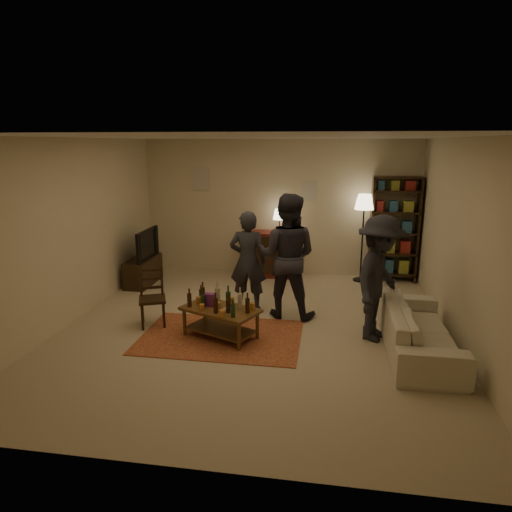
% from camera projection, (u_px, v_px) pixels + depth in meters
% --- Properties ---
extents(floor, '(6.00, 6.00, 0.00)m').
position_uv_depth(floor, '(255.00, 328.00, 6.64)').
color(floor, '#C6B793').
rests_on(floor, ground).
extents(room_shell, '(6.00, 6.00, 6.00)m').
position_uv_depth(room_shell, '(247.00, 184.00, 9.16)').
color(room_shell, beige).
rests_on(room_shell, ground).
extents(rug, '(2.20, 1.50, 0.01)m').
position_uv_depth(rug, '(221.00, 337.00, 6.33)').
color(rug, maroon).
rests_on(rug, ground).
extents(coffee_table, '(1.18, 0.93, 0.76)m').
position_uv_depth(coffee_table, '(220.00, 311.00, 6.25)').
color(coffee_table, brown).
rests_on(coffee_table, ground).
extents(dining_chair, '(0.49, 0.49, 0.87)m').
position_uv_depth(dining_chair, '(152.00, 295.00, 6.69)').
color(dining_chair, black).
rests_on(dining_chair, ground).
extents(tv_stand, '(0.40, 1.00, 1.06)m').
position_uv_depth(tv_stand, '(143.00, 264.00, 8.65)').
color(tv_stand, black).
rests_on(tv_stand, ground).
extents(dresser, '(1.00, 0.50, 1.36)m').
position_uv_depth(dresser, '(267.00, 253.00, 9.16)').
color(dresser, maroon).
rests_on(dresser, ground).
extents(bookshelf, '(0.90, 0.34, 2.02)m').
position_uv_depth(bookshelf, '(394.00, 228.00, 8.71)').
color(bookshelf, black).
rests_on(bookshelf, ground).
extents(floor_lamp, '(0.36, 0.36, 1.69)m').
position_uv_depth(floor_lamp, '(364.00, 208.00, 8.58)').
color(floor_lamp, black).
rests_on(floor_lamp, ground).
extents(sofa, '(0.81, 2.08, 0.61)m').
position_uv_depth(sofa, '(419.00, 329.00, 5.85)').
color(sofa, beige).
rests_on(sofa, ground).
extents(person_left, '(0.59, 0.39, 1.61)m').
position_uv_depth(person_left, '(248.00, 261.00, 7.21)').
color(person_left, '#282930').
rests_on(person_left, ground).
extents(person_right, '(1.02, 0.84, 1.91)m').
position_uv_depth(person_right, '(287.00, 256.00, 6.91)').
color(person_right, '#28272F').
rests_on(person_right, ground).
extents(person_by_sofa, '(1.03, 1.27, 1.72)m').
position_uv_depth(person_by_sofa, '(379.00, 279.00, 6.10)').
color(person_by_sofa, '#23242A').
rests_on(person_by_sofa, ground).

